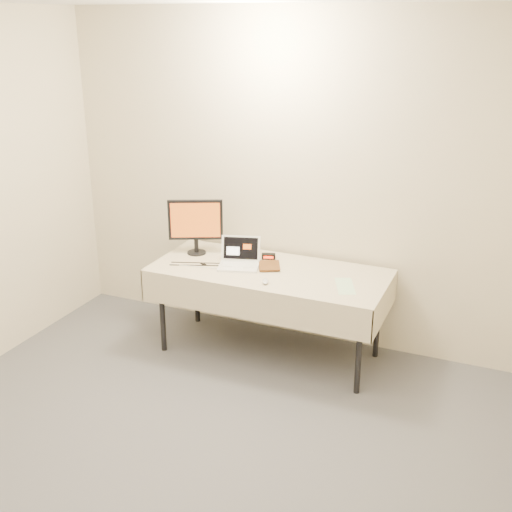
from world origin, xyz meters
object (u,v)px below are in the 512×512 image
at_px(monitor, 196,222).
at_px(book, 259,254).
at_px(laptop, 239,259).
at_px(table, 269,277).

bearing_deg(monitor, book, -33.49).
bearing_deg(book, laptop, 160.02).
relative_size(table, monitor, 4.01).
relative_size(monitor, book, 2.10).
distance_m(laptop, book, 0.17).
height_order(table, laptop, laptop).
bearing_deg(table, book, 171.19).
bearing_deg(laptop, monitor, 150.20).
distance_m(laptop, monitor, 0.51).
bearing_deg(laptop, table, -16.59).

